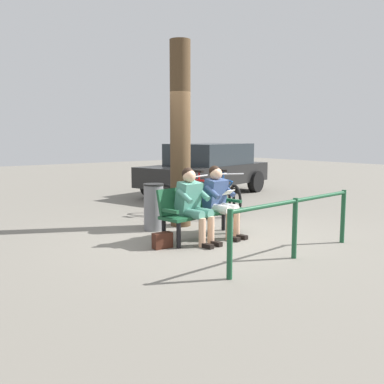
{
  "coord_description": "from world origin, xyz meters",
  "views": [
    {
      "loc": [
        4.7,
        5.63,
        1.7
      ],
      "look_at": [
        0.21,
        -0.21,
        0.75
      ],
      "focal_mm": 40.88,
      "sensor_mm": 36.0,
      "label": 1
    }
  ],
  "objects_px": {
    "bicycle_silver": "(185,199)",
    "person_reading": "(220,198)",
    "handbag": "(162,240)",
    "bicycle_blue": "(226,195)",
    "person_companion": "(193,202)",
    "parked_car": "(207,168)",
    "tree_trunk": "(180,135)",
    "bicycle_red": "(205,197)",
    "litter_bin": "(154,207)",
    "bench": "(200,208)"
  },
  "relations": [
    {
      "from": "person_reading",
      "to": "handbag",
      "type": "xyz_separation_m",
      "value": [
        1.22,
        0.08,
        -0.54
      ]
    },
    {
      "from": "person_reading",
      "to": "litter_bin",
      "type": "bearing_deg",
      "value": -68.51
    },
    {
      "from": "handbag",
      "to": "parked_car",
      "type": "bearing_deg",
      "value": -135.6
    },
    {
      "from": "parked_car",
      "to": "handbag",
      "type": "bearing_deg",
      "value": 29.78
    },
    {
      "from": "person_companion",
      "to": "handbag",
      "type": "distance_m",
      "value": 0.8
    },
    {
      "from": "tree_trunk",
      "to": "parked_car",
      "type": "distance_m",
      "value": 4.66
    },
    {
      "from": "bicycle_blue",
      "to": "parked_car",
      "type": "distance_m",
      "value": 2.97
    },
    {
      "from": "bicycle_silver",
      "to": "bicycle_red",
      "type": "bearing_deg",
      "value": 78.45
    },
    {
      "from": "bicycle_silver",
      "to": "person_reading",
      "type": "bearing_deg",
      "value": -37.72
    },
    {
      "from": "person_reading",
      "to": "parked_car",
      "type": "bearing_deg",
      "value": -134.92
    },
    {
      "from": "person_reading",
      "to": "parked_car",
      "type": "distance_m",
      "value": 5.41
    },
    {
      "from": "parked_car",
      "to": "bench",
      "type": "bearing_deg",
      "value": 34.69
    },
    {
      "from": "tree_trunk",
      "to": "parked_car",
      "type": "xyz_separation_m",
      "value": [
        -3.27,
        -3.19,
        -0.94
      ]
    },
    {
      "from": "litter_bin",
      "to": "bicycle_red",
      "type": "relative_size",
      "value": 0.51
    },
    {
      "from": "person_reading",
      "to": "handbag",
      "type": "distance_m",
      "value": 1.34
    },
    {
      "from": "bicycle_silver",
      "to": "tree_trunk",
      "type": "bearing_deg",
      "value": -59.88
    },
    {
      "from": "person_reading",
      "to": "bicycle_blue",
      "type": "distance_m",
      "value": 2.52
    },
    {
      "from": "handbag",
      "to": "bicycle_blue",
      "type": "bearing_deg",
      "value": -147.9
    },
    {
      "from": "bench",
      "to": "bicycle_silver",
      "type": "distance_m",
      "value": 1.99
    },
    {
      "from": "person_reading",
      "to": "bench",
      "type": "bearing_deg",
      "value": -27.39
    },
    {
      "from": "person_companion",
      "to": "litter_bin",
      "type": "height_order",
      "value": "person_companion"
    },
    {
      "from": "person_reading",
      "to": "parked_car",
      "type": "xyz_separation_m",
      "value": [
        -3.27,
        -4.31,
        0.11
      ]
    },
    {
      "from": "person_companion",
      "to": "person_reading",
      "type": "bearing_deg",
      "value": 179.95
    },
    {
      "from": "litter_bin",
      "to": "bicycle_red",
      "type": "bearing_deg",
      "value": -156.18
    },
    {
      "from": "litter_bin",
      "to": "bicycle_blue",
      "type": "distance_m",
      "value": 2.47
    },
    {
      "from": "person_reading",
      "to": "tree_trunk",
      "type": "distance_m",
      "value": 1.54
    },
    {
      "from": "litter_bin",
      "to": "bicycle_silver",
      "type": "bearing_deg",
      "value": -149.11
    },
    {
      "from": "person_reading",
      "to": "tree_trunk",
      "type": "relative_size",
      "value": 0.35
    },
    {
      "from": "tree_trunk",
      "to": "litter_bin",
      "type": "xyz_separation_m",
      "value": [
        0.62,
        0.02,
        -1.29
      ]
    },
    {
      "from": "bicycle_blue",
      "to": "bicycle_red",
      "type": "relative_size",
      "value": 0.96
    },
    {
      "from": "handbag",
      "to": "person_reading",
      "type": "bearing_deg",
      "value": -176.17
    },
    {
      "from": "bicycle_silver",
      "to": "litter_bin",
      "type": "bearing_deg",
      "value": -77.73
    },
    {
      "from": "handbag",
      "to": "parked_car",
      "type": "height_order",
      "value": "parked_car"
    },
    {
      "from": "bicycle_blue",
      "to": "parked_car",
      "type": "height_order",
      "value": "parked_car"
    },
    {
      "from": "bench",
      "to": "person_reading",
      "type": "relative_size",
      "value": 1.37
    },
    {
      "from": "person_reading",
      "to": "bicycle_silver",
      "type": "distance_m",
      "value": 1.98
    },
    {
      "from": "bicycle_red",
      "to": "tree_trunk",
      "type": "bearing_deg",
      "value": -66.75
    },
    {
      "from": "tree_trunk",
      "to": "bicycle_blue",
      "type": "bearing_deg",
      "value": -159.34
    },
    {
      "from": "bench",
      "to": "person_reading",
      "type": "distance_m",
      "value": 0.39
    },
    {
      "from": "bicycle_silver",
      "to": "person_companion",
      "type": "bearing_deg",
      "value": -51.98
    },
    {
      "from": "litter_bin",
      "to": "person_reading",
      "type": "bearing_deg",
      "value": 119.24
    },
    {
      "from": "bicycle_blue",
      "to": "bicycle_red",
      "type": "bearing_deg",
      "value": -85.98
    },
    {
      "from": "person_companion",
      "to": "parked_car",
      "type": "relative_size",
      "value": 0.27
    },
    {
      "from": "bicycle_red",
      "to": "bicycle_silver",
      "type": "xyz_separation_m",
      "value": [
        0.62,
        0.08,
        0.0
      ]
    },
    {
      "from": "handbag",
      "to": "tree_trunk",
      "type": "xyz_separation_m",
      "value": [
        -1.22,
        -1.2,
        1.59
      ]
    },
    {
      "from": "handbag",
      "to": "bicycle_silver",
      "type": "bearing_deg",
      "value": -133.89
    },
    {
      "from": "tree_trunk",
      "to": "bicycle_red",
      "type": "relative_size",
      "value": 2.06
    },
    {
      "from": "person_reading",
      "to": "person_companion",
      "type": "relative_size",
      "value": 1.0
    },
    {
      "from": "tree_trunk",
      "to": "bicycle_silver",
      "type": "distance_m",
      "value": 1.67
    },
    {
      "from": "parked_car",
      "to": "litter_bin",
      "type": "bearing_deg",
      "value": 24.97
    }
  ]
}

